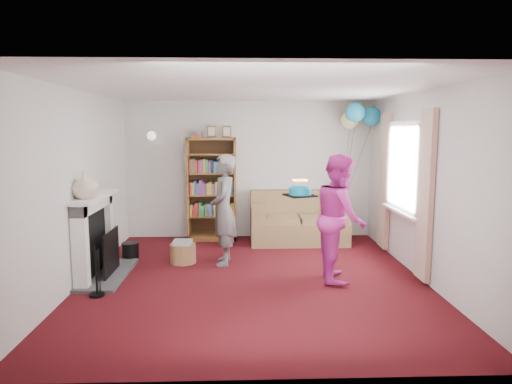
{
  "coord_description": "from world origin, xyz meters",
  "views": [
    {
      "loc": [
        -0.17,
        -5.91,
        1.98
      ],
      "look_at": [
        0.06,
        0.6,
        1.1
      ],
      "focal_mm": 32.0,
      "sensor_mm": 36.0,
      "label": 1
    }
  ],
  "objects_px": {
    "bookcase": "(212,190)",
    "birthday_cake": "(300,191)",
    "person_striped": "(224,210)",
    "sofa": "(298,223)",
    "person_magenta": "(340,217)"
  },
  "relations": [
    {
      "from": "sofa",
      "to": "person_striped",
      "type": "xyz_separation_m",
      "value": [
        -1.28,
        -1.35,
        0.48
      ]
    },
    {
      "from": "person_magenta",
      "to": "bookcase",
      "type": "bearing_deg",
      "value": 43.76
    },
    {
      "from": "bookcase",
      "to": "birthday_cake",
      "type": "distance_m",
      "value": 2.53
    },
    {
      "from": "bookcase",
      "to": "birthday_cake",
      "type": "relative_size",
      "value": 5.65
    },
    {
      "from": "bookcase",
      "to": "person_striped",
      "type": "relative_size",
      "value": 1.26
    },
    {
      "from": "bookcase",
      "to": "person_striped",
      "type": "xyz_separation_m",
      "value": [
        0.27,
        -1.58,
        -0.09
      ]
    },
    {
      "from": "bookcase",
      "to": "person_magenta",
      "type": "height_order",
      "value": "bookcase"
    },
    {
      "from": "person_magenta",
      "to": "birthday_cake",
      "type": "distance_m",
      "value": 0.63
    },
    {
      "from": "sofa",
      "to": "birthday_cake",
      "type": "distance_m",
      "value": 2.09
    },
    {
      "from": "bookcase",
      "to": "person_striped",
      "type": "bearing_deg",
      "value": -80.42
    },
    {
      "from": "person_striped",
      "to": "birthday_cake",
      "type": "xyz_separation_m",
      "value": [
        1.05,
        -0.56,
        0.35
      ]
    },
    {
      "from": "person_magenta",
      "to": "person_striped",
      "type": "bearing_deg",
      "value": 70.05
    },
    {
      "from": "person_striped",
      "to": "birthday_cake",
      "type": "height_order",
      "value": "person_striped"
    },
    {
      "from": "bookcase",
      "to": "sofa",
      "type": "distance_m",
      "value": 1.66
    },
    {
      "from": "bookcase",
      "to": "person_striped",
      "type": "height_order",
      "value": "bookcase"
    }
  ]
}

